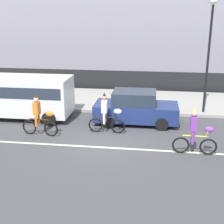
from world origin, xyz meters
TOP-DOWN VIEW (x-y plane):
  - ground_plane at (0.00, 0.00)m, footprint 80.00×80.00m
  - road_centre_line at (0.00, -0.50)m, footprint 36.00×0.14m
  - sidewalk_curb at (0.00, 6.50)m, footprint 60.00×5.00m
  - fence_line at (0.00, 9.40)m, footprint 40.00×0.08m
  - building_backdrop at (0.80, 18.00)m, footprint 28.00×8.00m
  - parade_cyclist_orange at (-3.01, 0.46)m, footprint 1.72×0.50m
  - parade_cyclist_zebra at (-0.08, 1.17)m, footprint 1.72×0.50m
  - parade_cyclist_purple at (3.66, -0.60)m, footprint 1.72×0.50m
  - parked_van_white at (-4.66, 2.70)m, footprint 5.00×2.22m
  - parked_car_navy at (1.13, 2.66)m, footprint 4.10×1.92m
  - street_lamp_post at (4.69, 4.53)m, footprint 0.36×0.36m
  - pedestrian_onlooker at (-5.25, 4.81)m, footprint 0.32×0.20m

SIDE VIEW (x-z plane):
  - ground_plane at x=0.00m, z-range 0.00..0.00m
  - road_centre_line at x=0.00m, z-range 0.00..0.01m
  - sidewalk_curb at x=0.00m, z-range 0.00..0.15m
  - fence_line at x=0.00m, z-range 0.00..1.40m
  - parked_car_navy at x=1.13m, z-range -0.04..1.60m
  - parade_cyclist_orange at x=-3.01m, z-range -0.12..1.80m
  - parade_cyclist_zebra at x=-0.08m, z-range -0.12..1.80m
  - parade_cyclist_purple at x=3.66m, z-range -0.12..1.80m
  - pedestrian_onlooker at x=-5.25m, z-range 0.20..1.82m
  - parked_van_white at x=-4.66m, z-range 0.19..2.37m
  - building_backdrop at x=0.80m, z-range 0.00..7.12m
  - street_lamp_post at x=4.69m, z-range 1.06..6.92m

